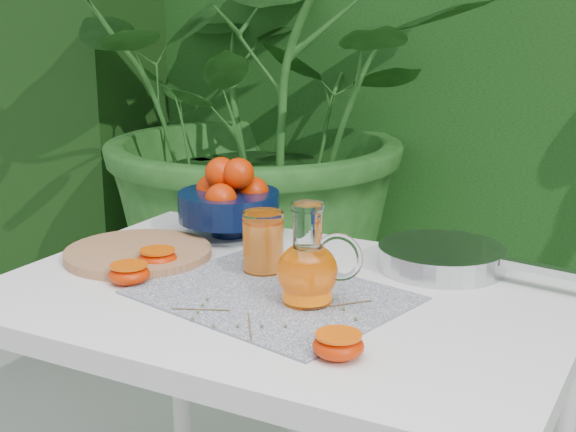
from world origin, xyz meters
The scene contains 10 objects.
potted_plant_left centered at (-0.89, 1.28, 0.90)m, with size 1.80×1.80×1.80m, color #23571E.
white_table centered at (-0.13, -0.06, 0.67)m, with size 1.00×0.70×0.75m.
placemat centered at (-0.13, -0.10, 0.75)m, with size 0.43×0.33×0.00m, color #0B1841.
cutting_board centered at (-0.47, -0.04, 0.76)m, with size 0.29×0.29×0.02m, color #AA6E4C.
fruit_bowl centered at (-0.40, 0.19, 0.83)m, with size 0.27×0.27×0.17m.
juice_pitcher centered at (-0.06, -0.10, 0.81)m, with size 0.15×0.12×0.17m.
juice_tumbler centered at (-0.21, 0.01, 0.81)m, with size 0.08×0.08×0.11m.
saute_pan centered at (0.08, 0.18, 0.77)m, with size 0.43×0.27×0.04m.
orange_halves centered at (-0.24, -0.16, 0.77)m, with size 0.55×0.28×0.04m.
thyme_sprigs centered at (-0.10, -0.18, 0.76)m, with size 0.29×0.24×0.01m.
Camera 1 is at (0.50, -1.22, 1.24)m, focal length 50.00 mm.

